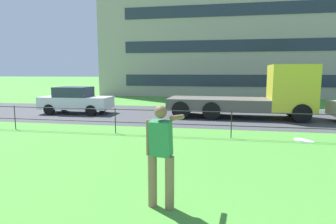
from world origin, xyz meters
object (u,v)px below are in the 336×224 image
person_thrower (161,153)px  flatbed_truck_center (260,95)px  apartment_building_background (278,5)px  frisbee (304,141)px  car_white_far_right (76,100)px

person_thrower → flatbed_truck_center: bearing=74.4°
person_thrower → apartment_building_background: size_ratio=0.05×
person_thrower → frisbee: size_ratio=5.64×
frisbee → apartment_building_background: size_ratio=0.01×
frisbee → car_white_far_right: 14.48m
person_thrower → car_white_far_right: (-7.30, 10.56, -0.21)m
frisbee → car_white_far_right: size_ratio=0.08×
flatbed_truck_center → apartment_building_background: size_ratio=0.20×
frisbee → flatbed_truck_center: 11.11m
apartment_building_background → person_thrower: bearing=-103.0°
frisbee → flatbed_truck_center: size_ratio=0.04×
person_thrower → frisbee: bearing=-9.4°
person_thrower → apartment_building_background: 32.25m
flatbed_truck_center → apartment_building_background: 21.70m
frisbee → car_white_far_right: bearing=131.0°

